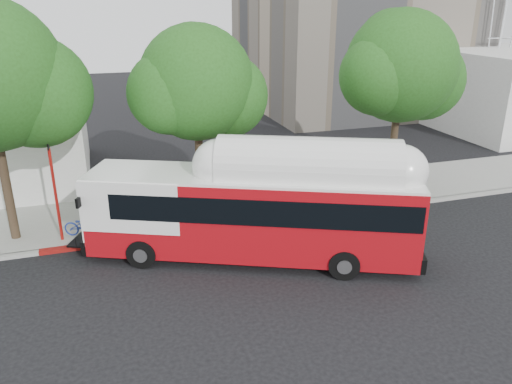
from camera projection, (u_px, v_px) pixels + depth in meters
ground at (261, 270)px, 18.59m from camera, size 120.00×120.00×0.00m
sidewalk at (220, 205)px, 24.35m from camera, size 60.00×5.00×0.15m
curb_strip at (234, 227)px, 22.03m from camera, size 60.00×0.30×0.15m
red_curb_segment at (166, 236)px, 21.18m from camera, size 10.00×0.32×0.16m
street_tree_left at (1, 80)px, 18.76m from camera, size 6.67×5.80×9.74m
street_tree_mid at (205, 87)px, 21.72m from camera, size 5.75×5.00×8.62m
street_tree_right at (408, 70)px, 24.27m from camera, size 6.21×5.40×9.18m
transit_bus at (254, 214)px, 18.89m from camera, size 13.02×7.49×3.92m
signal_pole at (55, 193)px, 19.95m from camera, size 0.12×0.41×4.28m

